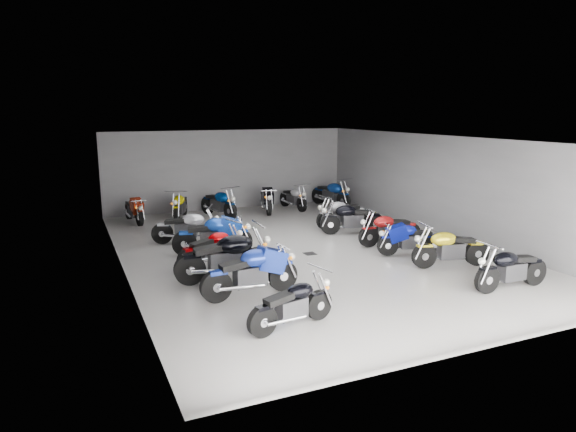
% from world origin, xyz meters
% --- Properties ---
extents(ground, '(14.00, 14.00, 0.00)m').
position_xyz_m(ground, '(0.00, 0.00, 0.00)').
color(ground, '#989590').
rests_on(ground, ground).
extents(wall_back, '(10.00, 0.10, 3.20)m').
position_xyz_m(wall_back, '(0.00, 7.00, 1.60)').
color(wall_back, slate).
rests_on(wall_back, ground).
extents(wall_left, '(0.10, 14.00, 3.20)m').
position_xyz_m(wall_left, '(-5.00, 0.00, 1.60)').
color(wall_left, slate).
rests_on(wall_left, ground).
extents(wall_right, '(0.10, 14.00, 3.20)m').
position_xyz_m(wall_right, '(5.00, 0.00, 1.60)').
color(wall_right, slate).
rests_on(wall_right, ground).
extents(ceiling, '(10.00, 14.00, 0.04)m').
position_xyz_m(ceiling, '(0.00, 0.00, 3.22)').
color(ceiling, black).
rests_on(ceiling, wall_back).
extents(drain_grate, '(0.32, 0.32, 0.01)m').
position_xyz_m(drain_grate, '(0.00, -0.50, 0.01)').
color(drain_grate, black).
rests_on(drain_grate, ground).
extents(motorcycle_left_a, '(1.88, 0.58, 0.84)m').
position_xyz_m(motorcycle_left_a, '(-2.50, -4.86, 0.46)').
color(motorcycle_left_a, black).
rests_on(motorcycle_left_a, ground).
extents(motorcycle_left_b, '(2.27, 0.48, 1.00)m').
position_xyz_m(motorcycle_left_b, '(-2.63, -2.99, 0.54)').
color(motorcycle_left_b, black).
rests_on(motorcycle_left_b, ground).
extents(motorcycle_left_c, '(2.40, 0.49, 1.06)m').
position_xyz_m(motorcycle_left_c, '(-2.84, -1.76, 0.58)').
color(motorcycle_left_c, black).
rests_on(motorcycle_left_c, ground).
extents(motorcycle_left_d, '(1.95, 0.74, 0.88)m').
position_xyz_m(motorcycle_left_d, '(-2.81, -0.53, 0.48)').
color(motorcycle_left_d, black).
rests_on(motorcycle_left_d, ground).
extents(motorcycle_left_e, '(2.22, 0.70, 0.99)m').
position_xyz_m(motorcycle_left_e, '(-2.48, 0.59, 0.54)').
color(motorcycle_left_e, black).
rests_on(motorcycle_left_e, ground).
extents(motorcycle_left_f, '(1.99, 0.95, 0.93)m').
position_xyz_m(motorcycle_left_f, '(-2.91, 2.01, 0.51)').
color(motorcycle_left_f, black).
rests_on(motorcycle_left_f, ground).
extents(motorcycle_right_a, '(2.04, 0.40, 0.90)m').
position_xyz_m(motorcycle_right_a, '(2.87, -4.93, 0.49)').
color(motorcycle_right_a, black).
rests_on(motorcycle_right_a, ground).
extents(motorcycle_right_b, '(2.08, 0.65, 0.93)m').
position_xyz_m(motorcycle_right_b, '(2.77, -3.04, 0.51)').
color(motorcycle_right_b, black).
rests_on(motorcycle_right_b, ground).
extents(motorcycle_right_c, '(1.86, 0.73, 0.84)m').
position_xyz_m(motorcycle_right_c, '(2.50, -1.74, 0.46)').
color(motorcycle_right_c, black).
rests_on(motorcycle_right_c, ground).
extents(motorcycle_right_d, '(2.06, 0.44, 0.91)m').
position_xyz_m(motorcycle_right_d, '(2.60, -0.58, 0.49)').
color(motorcycle_right_d, black).
rests_on(motorcycle_right_d, ground).
extents(motorcycle_right_e, '(2.09, 0.79, 0.95)m').
position_xyz_m(motorcycle_right_e, '(2.32, 1.11, 0.52)').
color(motorcycle_right_e, black).
rests_on(motorcycle_right_e, ground).
extents(motorcycle_right_f, '(2.09, 0.45, 0.92)m').
position_xyz_m(motorcycle_right_f, '(2.49, 2.05, 0.50)').
color(motorcycle_right_f, black).
rests_on(motorcycle_right_f, ground).
extents(motorcycle_back_a, '(0.49, 2.00, 0.88)m').
position_xyz_m(motorcycle_back_a, '(-4.00, 5.75, 0.48)').
color(motorcycle_back_a, black).
rests_on(motorcycle_back_a, ground).
extents(motorcycle_back_b, '(0.93, 1.98, 0.92)m').
position_xyz_m(motorcycle_back_b, '(-2.33, 5.75, 0.50)').
color(motorcycle_back_b, black).
rests_on(motorcycle_back_b, ground).
extents(motorcycle_back_c, '(0.82, 2.14, 0.97)m').
position_xyz_m(motorcycle_back_c, '(-0.91, 5.50, 0.53)').
color(motorcycle_back_c, black).
rests_on(motorcycle_back_c, ground).
extents(motorcycle_back_d, '(0.67, 2.14, 0.96)m').
position_xyz_m(motorcycle_back_d, '(1.09, 5.66, 0.52)').
color(motorcycle_back_d, black).
rests_on(motorcycle_back_d, ground).
extents(motorcycle_back_e, '(0.44, 2.00, 0.88)m').
position_xyz_m(motorcycle_back_e, '(2.32, 5.78, 0.48)').
color(motorcycle_back_e, black).
rests_on(motorcycle_back_e, ground).
extents(motorcycle_back_f, '(0.71, 2.23, 1.00)m').
position_xyz_m(motorcycle_back_f, '(4.01, 5.67, 0.54)').
color(motorcycle_back_f, black).
rests_on(motorcycle_back_f, ground).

